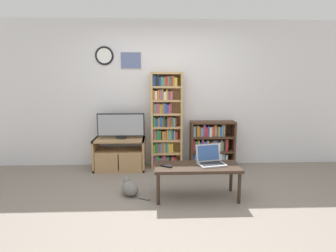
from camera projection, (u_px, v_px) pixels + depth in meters
The scene contains 10 objects.
ground_plane at pixel (170, 211), 3.15m from camera, with size 18.00×18.00×0.00m, color gray.
wall_back at pixel (165, 94), 4.75m from camera, with size 6.94×0.09×2.60m.
tv_stand at pixel (120, 154), 4.60m from camera, with size 0.88×0.46×0.55m.
television at pixel (121, 126), 4.55m from camera, with size 0.82×0.18×0.44m.
bookshelf_tall at pixel (165, 121), 4.68m from camera, with size 0.55×0.24×1.69m.
bookshelf_short at pixel (210, 144), 4.77m from camera, with size 0.80×0.27×0.83m.
coffee_table at pixel (197, 169), 3.45m from camera, with size 1.11×0.47×0.45m.
laptop at pixel (210, 159), 3.50m from camera, with size 0.40×0.35×0.25m.
remote_near_laptop at pixel (166, 166), 3.39m from camera, with size 0.16×0.12×0.02m.
cat at pixel (130, 188), 3.58m from camera, with size 0.44×0.37×0.25m.
Camera 1 is at (-0.13, -2.93, 1.55)m, focal length 28.00 mm.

